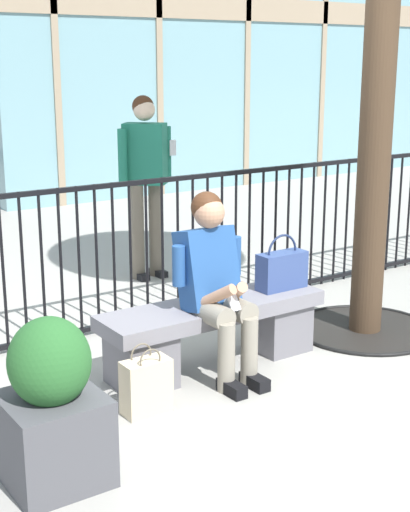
% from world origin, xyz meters
% --- Properties ---
extents(ground_plane, '(60.00, 60.00, 0.00)m').
position_xyz_m(ground_plane, '(0.00, 0.00, 0.00)').
color(ground_plane, '#9E9B93').
extents(stone_bench, '(1.60, 0.44, 0.45)m').
position_xyz_m(stone_bench, '(0.00, 0.00, 0.27)').
color(stone_bench, slate).
rests_on(stone_bench, ground).
extents(seated_person_with_phone, '(0.52, 0.66, 1.21)m').
position_xyz_m(seated_person_with_phone, '(-0.08, -0.13, 0.65)').
color(seated_person_with_phone, gray).
rests_on(seated_person_with_phone, ground).
extents(handbag_on_bench, '(0.37, 0.14, 0.39)m').
position_xyz_m(handbag_on_bench, '(0.58, -0.01, 0.59)').
color(handbag_on_bench, '#33477F').
rests_on(handbag_on_bench, stone_bench).
extents(shopping_bag, '(0.29, 0.15, 0.42)m').
position_xyz_m(shopping_bag, '(-0.73, -0.36, 0.17)').
color(shopping_bag, beige).
rests_on(shopping_bag, ground).
extents(bystander_at_railing, '(0.55, 0.42, 1.71)m').
position_xyz_m(bystander_at_railing, '(0.72, 2.14, 1.00)').
color(bystander_at_railing, '#6B6051').
rests_on(bystander_at_railing, ground).
extents(plaza_railing, '(9.90, 0.04, 1.15)m').
position_xyz_m(plaza_railing, '(-0.00, 1.01, 0.58)').
color(plaza_railing, black).
rests_on(plaza_railing, ground).
extents(planter, '(0.47, 0.47, 0.85)m').
position_xyz_m(planter, '(-1.47, -0.75, 0.39)').
color(planter, '#4C4C51').
rests_on(planter, ground).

